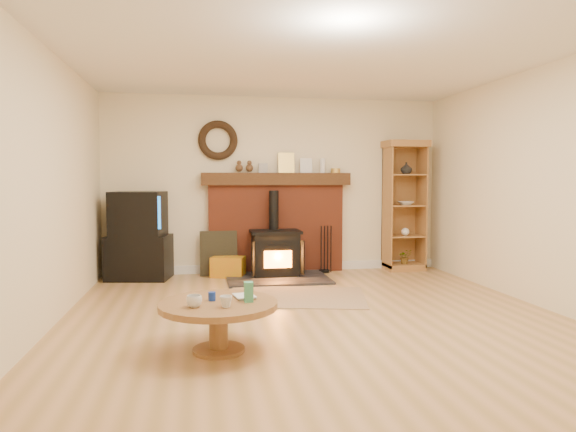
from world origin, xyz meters
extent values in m
plane|color=#AA8246|center=(0.00, 0.00, 0.00)|extent=(5.50, 5.50, 0.00)
cube|color=beige|center=(0.00, 2.75, 1.30)|extent=(5.00, 0.02, 2.60)
cube|color=beige|center=(0.00, -2.75, 1.30)|extent=(5.00, 0.02, 2.60)
cube|color=beige|center=(-2.50, 0.00, 1.30)|extent=(0.02, 5.50, 2.60)
cube|color=beige|center=(2.50, 0.00, 1.30)|extent=(0.02, 5.50, 2.60)
cube|color=white|center=(0.00, 0.00, 2.60)|extent=(5.00, 5.50, 0.02)
cube|color=white|center=(0.00, 2.73, 0.06)|extent=(5.00, 0.04, 0.12)
torus|color=black|center=(-0.85, 2.69, 1.95)|extent=(0.57, 0.11, 0.57)
cube|color=brown|center=(0.00, 2.67, 0.65)|extent=(2.00, 0.15, 1.30)
cube|color=#371F11|center=(0.00, 2.64, 1.39)|extent=(2.20, 0.22, 0.18)
cube|color=#999999|center=(-0.20, 2.65, 1.55)|extent=(0.13, 0.05, 0.14)
cube|color=gold|center=(0.15, 2.67, 1.63)|extent=(0.24, 0.06, 0.30)
cube|color=white|center=(0.45, 2.67, 1.59)|extent=(0.18, 0.05, 0.22)
cylinder|color=white|center=(0.70, 2.65, 1.59)|extent=(0.08, 0.08, 0.22)
cylinder|color=gold|center=(0.90, 2.65, 1.51)|extent=(0.14, 0.14, 0.07)
cube|color=black|center=(-0.07, 2.10, 0.01)|extent=(1.40, 1.00, 0.03)
cube|color=black|center=(-0.07, 2.30, 0.33)|extent=(0.64, 0.46, 0.59)
cube|color=black|center=(-0.07, 2.30, 0.64)|extent=(0.70, 0.50, 0.04)
cylinder|color=black|center=(-0.07, 2.45, 0.94)|extent=(0.14, 0.14, 0.56)
cube|color=orange|center=(-0.07, 2.06, 0.29)|extent=(0.38, 0.02, 0.24)
cube|color=black|center=(-0.36, 2.12, 0.30)|extent=(0.15, 0.21, 0.47)
cube|color=black|center=(0.22, 2.12, 0.30)|extent=(0.15, 0.21, 0.47)
cube|color=brown|center=(-0.03, 0.99, 0.01)|extent=(1.84, 1.46, 0.01)
cube|color=black|center=(-1.96, 2.47, 0.30)|extent=(0.92, 0.71, 0.61)
cube|color=black|center=(-1.96, 2.47, 0.91)|extent=(0.78, 0.69, 0.61)
cube|color=blue|center=(-1.91, 2.18, 0.94)|extent=(0.54, 0.11, 0.44)
cube|color=#9C6233|center=(1.95, 2.53, 0.05)|extent=(0.57, 0.42, 0.10)
cube|color=#9C6233|center=(1.95, 2.73, 0.96)|extent=(0.57, 0.02, 1.82)
cube|color=#9C6233|center=(1.68, 2.53, 0.96)|extent=(0.02, 0.42, 1.82)
cube|color=#9C6233|center=(2.23, 2.53, 0.96)|extent=(0.02, 0.42, 1.82)
cube|color=#9C6233|center=(1.95, 2.53, 1.92)|extent=(0.63, 0.46, 0.10)
cube|color=#9C6233|center=(1.95, 2.53, 0.52)|extent=(0.53, 0.38, 0.02)
cube|color=#9C6233|center=(1.95, 2.53, 0.99)|extent=(0.53, 0.38, 0.02)
cube|color=#9C6233|center=(1.95, 2.53, 1.45)|extent=(0.53, 0.38, 0.02)
imported|color=white|center=(1.95, 2.48, 1.55)|extent=(0.17, 0.17, 0.18)
imported|color=white|center=(1.95, 2.48, 1.02)|extent=(0.22, 0.22, 0.06)
sphere|color=white|center=(1.95, 2.48, 0.59)|extent=(0.12, 0.12, 0.12)
imported|color=#42966D|center=(1.95, 2.48, 0.21)|extent=(0.20, 0.17, 0.22)
cube|color=#C3D015|center=(-0.73, 2.40, 0.14)|extent=(0.53, 0.42, 0.29)
cube|color=black|center=(-0.86, 2.55, 0.32)|extent=(0.54, 0.14, 0.64)
cylinder|color=black|center=(0.70, 2.50, 0.02)|extent=(0.16, 0.16, 0.04)
cylinder|color=black|center=(0.65, 2.50, 0.35)|extent=(0.02, 0.02, 0.70)
cylinder|color=black|center=(0.70, 2.50, 0.35)|extent=(0.02, 0.02, 0.70)
cylinder|color=black|center=(0.75, 2.50, 0.35)|extent=(0.02, 0.02, 0.70)
cylinder|color=black|center=(0.80, 2.50, 0.35)|extent=(0.02, 0.02, 0.70)
cylinder|color=brown|center=(-0.99, -0.79, 0.01)|extent=(0.42, 0.42, 0.03)
cylinder|color=brown|center=(-0.99, -0.79, 0.19)|extent=(0.15, 0.15, 0.33)
cylinder|color=brown|center=(-0.99, -0.79, 0.38)|extent=(0.95, 0.95, 0.05)
imported|color=white|center=(-1.18, -0.93, 0.45)|extent=(0.12, 0.12, 0.09)
imported|color=white|center=(-0.94, -0.98, 0.45)|extent=(0.10, 0.10, 0.09)
imported|color=#4C331E|center=(-0.85, -0.69, 0.42)|extent=(0.16, 0.21, 0.02)
cylinder|color=navy|center=(-1.04, -0.74, 0.44)|extent=(0.06, 0.06, 0.07)
cube|color=#42966D|center=(-0.75, -0.83, 0.49)|extent=(0.07, 0.07, 0.16)
camera|label=1|loc=(-1.14, -4.85, 1.37)|focal=32.00mm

